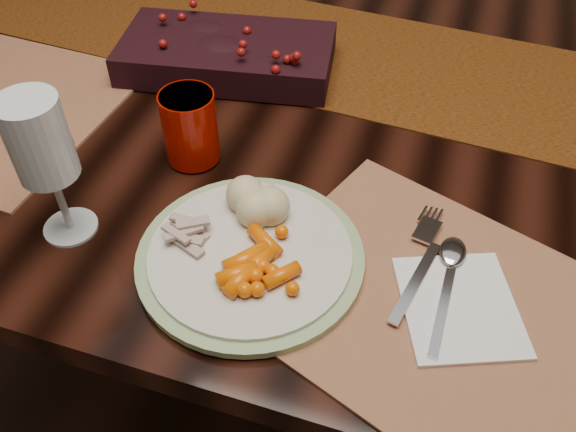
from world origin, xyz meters
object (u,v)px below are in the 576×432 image
(mashed_potatoes, at_px, (264,194))
(red_cup, at_px, (190,127))
(dinner_plate, at_px, (250,256))
(dining_table, at_px, (337,267))
(napkin, at_px, (459,306))
(placemat_main, at_px, (454,316))
(wine_glass, at_px, (50,171))
(turkey_shreds, at_px, (191,233))
(baby_carrots, at_px, (265,266))
(centerpiece, at_px, (227,50))

(mashed_potatoes, xyz_separation_m, red_cup, (-0.13, 0.08, 0.01))
(dinner_plate, bearing_deg, mashed_potatoes, 96.36)
(dining_table, bearing_deg, napkin, -58.03)
(dining_table, xyz_separation_m, dinner_plate, (-0.04, -0.33, 0.39))
(placemat_main, relative_size, mashed_potatoes, 5.16)
(wine_glass, bearing_deg, red_cup, 61.95)
(dinner_plate, distance_m, turkey_shreds, 0.08)
(dining_table, distance_m, baby_carrots, 0.54)
(placemat_main, distance_m, wine_glass, 0.49)
(baby_carrots, height_order, red_cup, red_cup)
(centerpiece, relative_size, wine_glass, 1.77)
(centerpiece, relative_size, baby_carrots, 2.92)
(turkey_shreds, height_order, napkin, turkey_shreds)
(turkey_shreds, distance_m, napkin, 0.32)
(centerpiece, relative_size, napkin, 2.37)
(mashed_potatoes, distance_m, napkin, 0.26)
(dining_table, distance_m, turkey_shreds, 0.53)
(dinner_plate, bearing_deg, baby_carrots, -40.60)
(baby_carrots, relative_size, red_cup, 1.15)
(mashed_potatoes, xyz_separation_m, wine_glass, (-0.23, -0.09, 0.05))
(dining_table, relative_size, turkey_shreds, 24.02)
(napkin, xyz_separation_m, wine_glass, (-0.48, -0.02, 0.09))
(baby_carrots, relative_size, napkin, 0.81)
(baby_carrots, relative_size, wine_glass, 0.61)
(napkin, bearing_deg, mashed_potatoes, 143.33)
(centerpiece, relative_size, mashed_potatoes, 4.00)
(centerpiece, xyz_separation_m, baby_carrots, (0.21, -0.41, -0.01))
(mashed_potatoes, bearing_deg, baby_carrots, -69.71)
(mashed_potatoes, height_order, wine_glass, wine_glass)
(baby_carrots, distance_m, napkin, 0.22)
(centerpiece, bearing_deg, mashed_potatoes, -60.67)
(centerpiece, relative_size, placemat_main, 0.78)
(dining_table, xyz_separation_m, turkey_shreds, (-0.12, -0.33, 0.40))
(mashed_potatoes, xyz_separation_m, napkin, (0.25, -0.07, -0.04))
(centerpiece, distance_m, placemat_main, 0.58)
(baby_carrots, xyz_separation_m, turkey_shreds, (-0.10, 0.02, -0.00))
(baby_carrots, height_order, napkin, baby_carrots)
(centerpiece, bearing_deg, placemat_main, -42.56)
(napkin, distance_m, wine_glass, 0.49)
(dinner_plate, xyz_separation_m, red_cup, (-0.14, 0.16, 0.04))
(turkey_shreds, xyz_separation_m, wine_glass, (-0.16, -0.02, 0.07))
(baby_carrots, relative_size, turkey_shreds, 1.57)
(baby_carrots, xyz_separation_m, red_cup, (-0.17, 0.18, 0.03))
(napkin, relative_size, red_cup, 1.42)
(dining_table, relative_size, placemat_main, 4.06)
(dining_table, relative_size, mashed_potatoes, 20.96)
(mashed_potatoes, height_order, turkey_shreds, mashed_potatoes)
(centerpiece, distance_m, napkin, 0.57)
(dining_table, xyz_separation_m, baby_carrots, (-0.02, -0.35, 0.40))
(turkey_shreds, bearing_deg, dining_table, 70.36)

